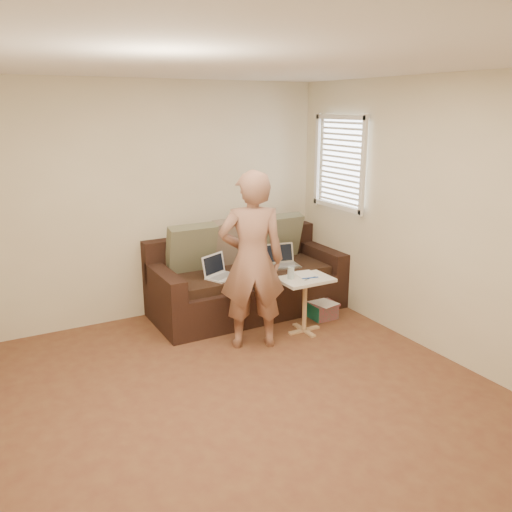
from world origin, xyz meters
name	(u,v)px	position (x,y,z in m)	size (l,w,h in m)	color
floor	(253,403)	(0.00, 0.00, 0.00)	(4.50, 4.50, 0.00)	brown
ceiling	(253,62)	(0.00, 0.00, 2.60)	(4.50, 4.50, 0.00)	white
wall_back	(155,202)	(0.00, 2.25, 1.30)	(4.00, 4.00, 0.00)	beige
wall_right	(444,221)	(2.00, 0.00, 1.30)	(4.50, 4.50, 0.00)	beige
window_blinds	(340,163)	(1.95, 1.50, 1.70)	(0.12, 0.88, 1.08)	white
sofa	(248,277)	(0.90, 1.77, 0.42)	(2.20, 0.95, 0.85)	black
pillow_left	(191,249)	(0.30, 1.98, 0.79)	(0.55, 0.14, 0.55)	#61644A
pillow_mid	(234,242)	(0.85, 2.02, 0.79)	(0.55, 0.14, 0.55)	#705C50
pillow_right	(279,236)	(1.45, 2.00, 0.79)	(0.55, 0.14, 0.55)	#61644A
laptop_silver	(284,267)	(1.31, 1.65, 0.52)	(0.35, 0.25, 0.23)	#B7BABC
laptop_white	(223,278)	(0.51, 1.62, 0.52)	(0.34, 0.25, 0.25)	white
person	(252,261)	(0.51, 0.96, 0.88)	(0.64, 0.44, 1.76)	#996153
side_table	(305,305)	(1.15, 0.98, 0.30)	(0.54, 0.38, 0.60)	silver
drinking_glass	(291,273)	(1.01, 1.04, 0.66)	(0.07, 0.07, 0.12)	silver
scissors	(310,278)	(1.18, 0.93, 0.61)	(0.18, 0.10, 0.02)	silver
paper_on_table	(307,275)	(1.22, 1.06, 0.60)	(0.21, 0.30, 0.00)	white
striped_box	(322,310)	(1.55, 1.20, 0.09)	(0.30, 0.30, 0.19)	#C91E3F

